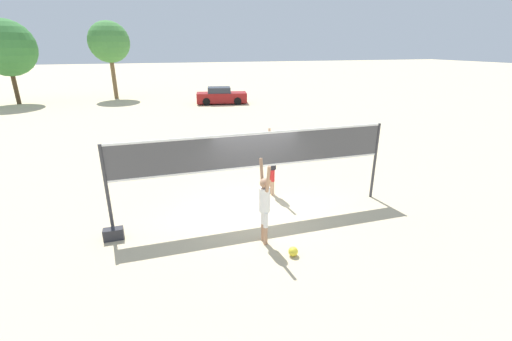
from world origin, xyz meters
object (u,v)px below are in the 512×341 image
at_px(volleyball_net, 256,155).
at_px(player_blocker, 272,161).
at_px(tree_right_cluster, 6,48).
at_px(gear_bag, 113,234).
at_px(tree_left_cluster, 109,42).
at_px(parked_car_near, 221,96).
at_px(player_spiker, 265,201).
at_px(volleyball, 293,251).

distance_m(volleyball_net, player_blocker, 1.71).
distance_m(volleyball_net, tree_right_cluster, 29.78).
relative_size(gear_bag, tree_left_cluster, 0.07).
bearing_deg(parked_car_near, tree_right_cluster, 173.68).
bearing_deg(tree_left_cluster, parked_car_near, -33.93).
relative_size(player_spiker, tree_right_cluster, 0.32).
bearing_deg(player_blocker, tree_left_cluster, -165.50).
relative_size(volleyball_net, parked_car_near, 1.81).
height_order(volleyball_net, gear_bag, volleyball_net).
bearing_deg(tree_right_cluster, player_spiker, -64.16).
bearing_deg(volleyball, player_spiker, 121.00).
xyz_separation_m(volleyball_net, player_blocker, (0.95, 1.23, -0.69)).
xyz_separation_m(volleyball_net, tree_right_cluster, (-13.80, 26.24, 2.78)).
xyz_separation_m(volleyball_net, tree_left_cluster, (-5.79, 27.32, 3.25)).
relative_size(volleyball, tree_left_cluster, 0.03).
xyz_separation_m(parked_car_near, tree_right_cluster, (-17.16, 5.08, 4.02)).
bearing_deg(tree_left_cluster, volleyball, -78.63).
relative_size(gear_bag, parked_car_near, 0.11).
distance_m(player_spiker, parked_car_near, 23.11).
bearing_deg(volleyball_net, tree_left_cluster, 101.97).
height_order(gear_bag, parked_car_near, parked_car_near).
height_order(player_blocker, parked_car_near, player_blocker).
bearing_deg(volleyball, tree_right_cluster, 115.99).
relative_size(player_blocker, volleyball, 9.45).
xyz_separation_m(volleyball_net, parked_car_near, (3.36, 21.16, -1.24)).
xyz_separation_m(volleyball_net, player_spiker, (-0.29, -1.65, -0.71)).
height_order(player_spiker, parked_car_near, player_spiker).
distance_m(volleyball_net, player_spiker, 1.82).
distance_m(player_blocker, volleyball, 3.92).
bearing_deg(tree_right_cluster, player_blocker, -59.47).
bearing_deg(parked_car_near, volleyball, -87.46).
xyz_separation_m(volleyball_net, volleyball, (0.19, -2.45, -1.77)).
bearing_deg(tree_left_cluster, tree_right_cluster, -172.37).
relative_size(player_blocker, tree_right_cluster, 0.32).
height_order(parked_car_near, tree_right_cluster, tree_right_cluster).
bearing_deg(player_spiker, tree_right_cluster, 25.84).
distance_m(player_spiker, gear_bag, 4.15).
relative_size(player_spiker, tree_left_cluster, 0.32).
distance_m(player_spiker, tree_left_cluster, 29.75).
bearing_deg(volleyball_net, volleyball, -85.51).
height_order(player_blocker, tree_left_cluster, tree_left_cluster).
height_order(volleyball_net, tree_left_cluster, tree_left_cluster).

